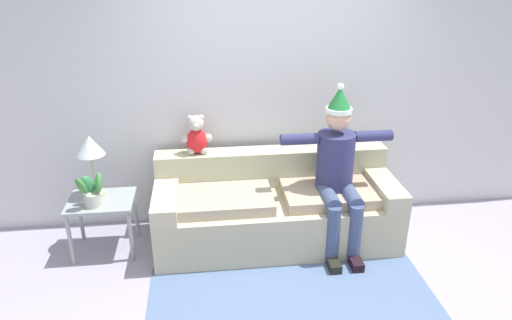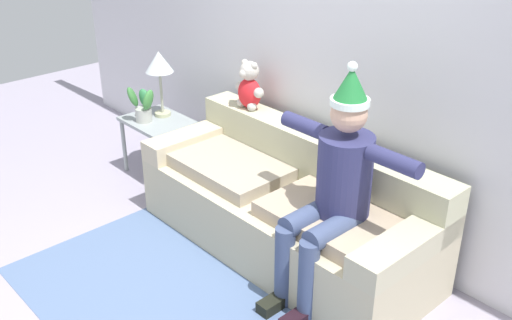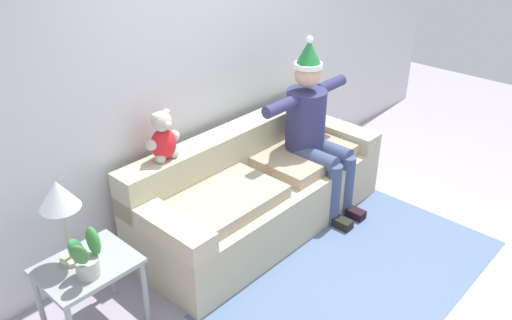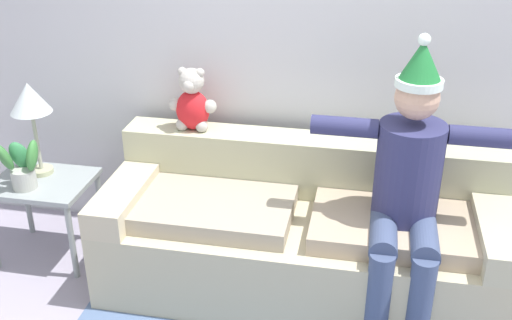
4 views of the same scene
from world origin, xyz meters
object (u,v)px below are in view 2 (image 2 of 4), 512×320
object	(u,v)px
person_seated	(334,185)
teddy_bear	(249,87)
table_lamp	(159,65)
potted_plant	(143,105)
side_table	(158,128)
couch	(288,207)

from	to	relation	value
person_seated	teddy_bear	bearing A→B (deg)	160.86
person_seated	table_lamp	bearing A→B (deg)	173.89
table_lamp	potted_plant	distance (m)	0.37
potted_plant	side_table	bearing A→B (deg)	65.59
couch	person_seated	xyz separation A→B (m)	(0.53, -0.16, 0.45)
side_table	person_seated	bearing A→B (deg)	-3.75
person_seated	teddy_bear	world-z (taller)	person_seated
side_table	potted_plant	bearing A→B (deg)	-114.41
side_table	potted_plant	distance (m)	0.25
couch	teddy_bear	bearing A→B (deg)	159.03
person_seated	table_lamp	distance (m)	2.19
side_table	potted_plant	world-z (taller)	potted_plant
teddy_bear	side_table	world-z (taller)	teddy_bear
potted_plant	table_lamp	bearing A→B (deg)	89.36
couch	table_lamp	world-z (taller)	table_lamp
side_table	table_lamp	distance (m)	0.55
side_table	potted_plant	size ratio (longest dim) A/B	1.83
teddy_bear	person_seated	bearing A→B (deg)	-19.14
teddy_bear	side_table	distance (m)	1.07
table_lamp	side_table	bearing A→B (deg)	-64.61
person_seated	side_table	xyz separation A→B (m)	(-2.13, 0.14, -0.34)
couch	person_seated	bearing A→B (deg)	-16.62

